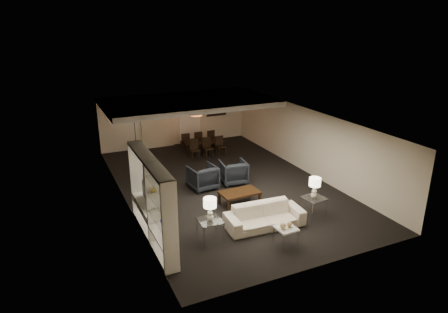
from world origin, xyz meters
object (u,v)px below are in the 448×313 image
at_px(armchair_left, 203,177).
at_px(chair_fm, 197,140).
at_px(coffee_table, 240,198).
at_px(floor_speaker, 147,189).
at_px(chair_fl, 185,142).
at_px(chair_fr, 209,138).
at_px(table_lamp_left, 210,209).
at_px(sofa, 265,216).
at_px(chair_nl, 195,150).
at_px(chair_nm, 208,148).
at_px(table_lamp_right, 314,188).
at_px(marble_table, 286,236).
at_px(television, 145,192).
at_px(armchair_right, 233,172).
at_px(vase_amber, 154,189).
at_px(vase_blue, 164,220).
at_px(pendant_light, 196,113).
at_px(chair_nr, 221,146).
at_px(side_table_left, 210,230).
at_px(floor_lamp, 135,134).
at_px(side_table_right, 313,206).
at_px(dining_table, 203,147).

relative_size(armchair_left, chair_fm, 1.09).
relative_size(coffee_table, floor_speaker, 1.24).
distance_m(chair_fl, chair_fr, 1.20).
relative_size(table_lamp_left, floor_speaker, 0.64).
bearing_deg(armchair_left, floor_speaker, 3.09).
relative_size(sofa, chair_fm, 2.67).
height_order(chair_nl, chair_nm, same).
bearing_deg(table_lamp_right, chair_fm, 96.35).
bearing_deg(chair_nl, marble_table, -86.46).
relative_size(coffee_table, television, 1.09).
xyz_separation_m(armchair_right, vase_amber, (-3.71, -3.02, 1.22)).
bearing_deg(floor_speaker, armchair_left, -1.22).
bearing_deg(chair_fl, floor_speaker, 63.40).
xyz_separation_m(marble_table, vase_blue, (-3.11, 0.60, 0.89)).
height_order(television, vase_amber, vase_amber).
height_order(pendant_light, coffee_table, pendant_light).
relative_size(table_lamp_right, television, 0.56).
relative_size(pendant_light, chair_nl, 0.61).
bearing_deg(pendant_light, chair_nm, -50.11).
xyz_separation_m(coffee_table, vase_blue, (-3.11, -2.10, 0.92)).
xyz_separation_m(armchair_left, chair_fm, (1.45, 4.31, 0.00)).
height_order(floor_speaker, chair_nr, floor_speaker).
distance_m(table_lamp_right, chair_nm, 6.38).
bearing_deg(chair_nl, side_table_left, -101.70).
bearing_deg(floor_lamp, chair_nm, -30.48).
distance_m(pendant_light, chair_nr, 1.82).
xyz_separation_m(side_table_right, chair_fm, (-0.85, 7.61, 0.13)).
relative_size(dining_table, chair_nr, 1.92).
height_order(dining_table, chair_nr, chair_nr).
distance_m(television, chair_nm, 6.31).
relative_size(table_lamp_right, vase_blue, 3.69).
height_order(sofa, armchair_right, armchair_right).
height_order(marble_table, floor_lamp, floor_lamp).
distance_m(marble_table, floor_speaker, 4.87).
relative_size(coffee_table, chair_nm, 1.47).
height_order(armchair_left, television, television).
height_order(pendant_light, chair_fm, pendant_light).
xyz_separation_m(sofa, floor_speaker, (-2.69, 2.95, 0.17)).
bearing_deg(sofa, chair_nr, 80.63).
bearing_deg(armchair_left, marble_table, 91.39).
bearing_deg(chair_nr, floor_lamp, 153.63).
relative_size(television, chair_fm, 1.34).
bearing_deg(side_table_left, television, 134.20).
bearing_deg(vase_amber, chair_nr, 52.86).
height_order(armchair_right, chair_fm, chair_fm).
bearing_deg(side_table_right, chair_nm, 97.64).
relative_size(vase_blue, chair_nl, 0.21).
height_order(vase_amber, floor_speaker, vase_amber).
bearing_deg(table_lamp_right, pendant_light, 100.13).
bearing_deg(chair_nl, chair_fl, 95.50).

